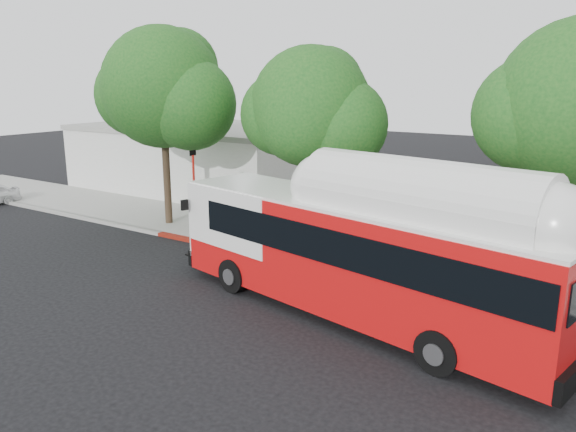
% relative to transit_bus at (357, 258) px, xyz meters
% --- Properties ---
extents(ground, '(120.00, 120.00, 0.00)m').
position_rel_transit_bus_xyz_m(ground, '(-3.97, -0.56, -1.95)').
color(ground, black).
rests_on(ground, ground).
extents(sidewalk, '(60.00, 5.00, 0.15)m').
position_rel_transit_bus_xyz_m(sidewalk, '(-3.97, 5.94, -1.87)').
color(sidewalk, gray).
rests_on(sidewalk, ground).
extents(curb_strip, '(60.00, 0.30, 0.15)m').
position_rel_transit_bus_xyz_m(curb_strip, '(-3.97, 3.34, -1.87)').
color(curb_strip, gray).
rests_on(curb_strip, ground).
extents(red_curb_segment, '(10.00, 0.32, 0.16)m').
position_rel_transit_bus_xyz_m(red_curb_segment, '(-6.97, 3.34, -1.87)').
color(red_curb_segment, maroon).
rests_on(red_curb_segment, ground).
extents(street_tree_left, '(6.67, 5.80, 9.74)m').
position_rel_transit_bus_xyz_m(street_tree_left, '(-12.50, 5.00, 4.66)').
color(street_tree_left, '#2D2116').
rests_on(street_tree_left, ground).
extents(street_tree_mid, '(5.75, 5.00, 8.62)m').
position_rel_transit_bus_xyz_m(street_tree_mid, '(-4.56, 5.50, 3.96)').
color(street_tree_mid, '#2D2116').
rests_on(street_tree_mid, ground).
extents(low_commercial_bldg, '(16.20, 10.20, 4.25)m').
position_rel_transit_bus_xyz_m(low_commercial_bldg, '(-17.97, 13.44, 0.20)').
color(low_commercial_bldg, silver).
rests_on(low_commercial_bldg, ground).
extents(transit_bus, '(14.31, 5.38, 4.17)m').
position_rel_transit_bus_xyz_m(transit_bus, '(0.00, 0.00, 0.00)').
color(transit_bus, red).
rests_on(transit_bus, ground).
extents(signal_pole, '(0.12, 0.39, 4.08)m').
position_rel_transit_bus_xyz_m(signal_pole, '(-10.41, 4.12, 0.15)').
color(signal_pole, red).
rests_on(signal_pole, ground).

